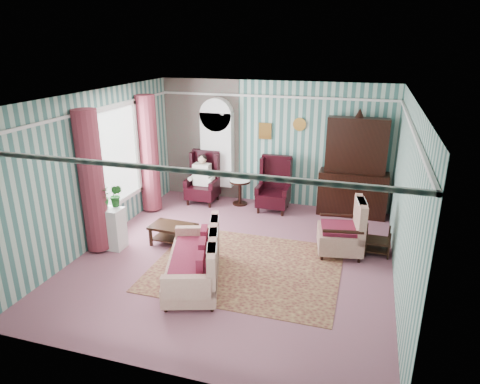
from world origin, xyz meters
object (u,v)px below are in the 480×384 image
(nest_table, at_px, (378,240))
(round_side_table, at_px, (240,192))
(floral_armchair, at_px, (341,227))
(dresser_hutch, at_px, (355,165))
(plant_stand, at_px, (109,228))
(bookcase, at_px, (217,155))
(wingback_right, at_px, (274,185))
(coffee_table, at_px, (173,235))
(seated_woman, at_px, (202,179))
(wingback_left, at_px, (202,178))
(sofa, at_px, (192,253))

(nest_table, bearing_deg, round_side_table, 151.80)
(nest_table, distance_m, floral_armchair, 0.74)
(dresser_hutch, relative_size, plant_stand, 2.95)
(floral_armchair, bearing_deg, dresser_hutch, -12.84)
(bookcase, bearing_deg, round_side_table, -20.27)
(wingback_right, xyz_separation_m, floral_armchair, (1.65, -1.72, -0.11))
(bookcase, relative_size, round_side_table, 3.73)
(round_side_table, distance_m, floral_armchair, 3.13)
(wingback_right, distance_m, coffee_table, 2.74)
(bookcase, distance_m, nest_table, 4.37)
(coffee_table, bearing_deg, dresser_hutch, 38.43)
(dresser_hutch, height_order, wingback_right, dresser_hutch)
(nest_table, height_order, coffee_table, nest_table)
(bookcase, distance_m, wingback_right, 1.63)
(round_side_table, bearing_deg, seated_woman, -170.54)
(plant_stand, bearing_deg, wingback_right, 47.16)
(plant_stand, bearing_deg, seated_woman, 73.78)
(wingback_left, xyz_separation_m, sofa, (1.20, -3.46, -0.09))
(wingback_left, relative_size, coffee_table, 1.46)
(bookcase, xyz_separation_m, floral_armchair, (3.15, -2.11, -0.60))
(round_side_table, bearing_deg, wingback_right, -10.01)
(seated_woman, distance_m, coffee_table, 2.33)
(plant_stand, bearing_deg, sofa, -19.44)
(nest_table, bearing_deg, dresser_hutch, 107.39)
(wingback_left, height_order, plant_stand, wingback_left)
(dresser_hutch, distance_m, floral_armchair, 2.10)
(seated_woman, xyz_separation_m, coffee_table, (0.29, -2.28, -0.39))
(wingback_right, distance_m, nest_table, 2.81)
(dresser_hutch, height_order, round_side_table, dresser_hutch)
(seated_woman, height_order, plant_stand, seated_woman)
(sofa, height_order, coffee_table, sofa)
(nest_table, bearing_deg, wingback_left, 159.15)
(wingback_right, relative_size, seated_woman, 1.06)
(wingback_right, relative_size, coffee_table, 1.46)
(floral_armchair, relative_size, coffee_table, 1.21)
(round_side_table, distance_m, sofa, 3.63)
(dresser_hutch, height_order, wingback_left, dresser_hutch)
(bookcase, height_order, nest_table, bookcase)
(wingback_right, relative_size, nest_table, 2.31)
(dresser_hutch, height_order, coffee_table, dresser_hutch)
(bookcase, distance_m, round_side_table, 1.07)
(floral_armchair, bearing_deg, bookcase, 46.33)
(bookcase, distance_m, plant_stand, 3.39)
(wingback_left, height_order, nest_table, wingback_left)
(sofa, bearing_deg, wingback_left, 1.21)
(nest_table, xyz_separation_m, coffee_table, (-3.78, -0.73, -0.07))
(dresser_hutch, xyz_separation_m, seated_woman, (-3.50, -0.27, -0.59))
(dresser_hutch, height_order, floral_armchair, dresser_hutch)
(wingback_right, height_order, round_side_table, wingback_right)
(seated_woman, relative_size, round_side_table, 1.97)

